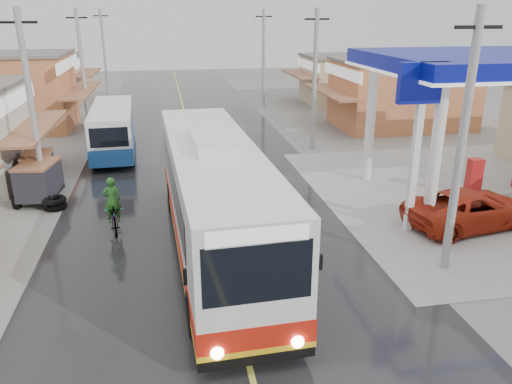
# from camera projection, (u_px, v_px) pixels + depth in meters

# --- Properties ---
(ground) EXTENTS (120.00, 120.00, 0.00)m
(ground) POSITION_uv_depth(u_px,v_px,m) (229.00, 288.00, 14.93)
(ground) COLOR slate
(ground) RESTS_ON ground
(road) EXTENTS (12.00, 90.00, 0.02)m
(road) POSITION_uv_depth(u_px,v_px,m) (195.00, 155.00, 28.79)
(road) COLOR black
(road) RESTS_ON ground
(centre_line) EXTENTS (0.15, 90.00, 0.01)m
(centre_line) POSITION_uv_depth(u_px,v_px,m) (195.00, 154.00, 28.79)
(centre_line) COLOR #D8CC4C
(centre_line) RESTS_ON road
(shopfronts_right) EXTENTS (11.00, 44.00, 4.80)m
(shopfronts_right) POSITION_uv_depth(u_px,v_px,m) (461.00, 156.00, 28.57)
(shopfronts_right) COLOR #B3AF9D
(shopfronts_right) RESTS_ON ground
(utility_poles_left) EXTENTS (1.60, 50.00, 8.00)m
(utility_poles_left) POSITION_uv_depth(u_px,v_px,m) (71.00, 156.00, 28.53)
(utility_poles_left) COLOR gray
(utility_poles_left) RESTS_ON ground
(utility_poles_right) EXTENTS (1.60, 36.00, 8.00)m
(utility_poles_right) POSITION_uv_depth(u_px,v_px,m) (312.00, 149.00, 29.99)
(utility_poles_right) COLOR gray
(utility_poles_right) RESTS_ON ground
(coach_bus) EXTENTS (3.38, 13.15, 4.08)m
(coach_bus) POSITION_uv_depth(u_px,v_px,m) (214.00, 197.00, 16.62)
(coach_bus) COLOR silver
(coach_bus) RESTS_ON road
(second_bus) EXTENTS (2.55, 8.27, 2.71)m
(second_bus) POSITION_uv_depth(u_px,v_px,m) (113.00, 129.00, 28.56)
(second_bus) COLOR silver
(second_bus) RESTS_ON road
(jeepney) EXTENTS (5.52, 3.22, 1.44)m
(jeepney) POSITION_uv_depth(u_px,v_px,m) (471.00, 209.00, 19.01)
(jeepney) COLOR #A72510
(jeepney) RESTS_ON ground
(cyclist) EXTENTS (0.95, 2.07, 2.15)m
(cyclist) POSITION_uv_depth(u_px,v_px,m) (114.00, 213.00, 18.67)
(cyclist) COLOR black
(cyclist) RESTS_ON ground
(tricycle_near) EXTENTS (1.84, 2.51, 1.78)m
(tricycle_near) POSITION_uv_depth(u_px,v_px,m) (38.00, 180.00, 21.30)
(tricycle_near) COLOR #26262D
(tricycle_near) RESTS_ON ground
(tricycle_far) EXTENTS (1.59, 2.13, 1.63)m
(tricycle_far) POSITION_uv_depth(u_px,v_px,m) (38.00, 168.00, 23.26)
(tricycle_far) COLOR #26262D
(tricycle_far) RESTS_ON ground
(tyre_stack) EXTENTS (0.99, 0.99, 0.50)m
(tyre_stack) POSITION_uv_depth(u_px,v_px,m) (55.00, 203.00, 20.86)
(tyre_stack) COLOR black
(tyre_stack) RESTS_ON ground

